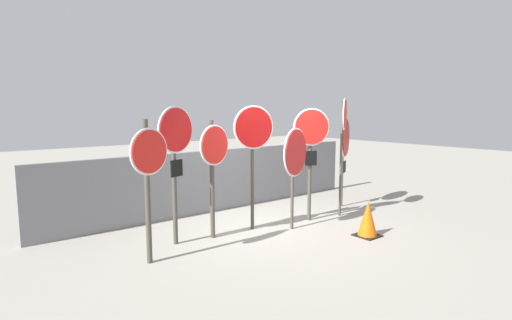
{
  "coord_description": "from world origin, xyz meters",
  "views": [
    {
      "loc": [
        -5.02,
        -5.87,
        2.36
      ],
      "look_at": [
        -0.34,
        0.0,
        1.4
      ],
      "focal_mm": 28.0,
      "sensor_mm": 36.0,
      "label": 1
    }
  ],
  "objects_px": {
    "stop_sign_1": "(175,147)",
    "stop_sign_3": "(253,139)",
    "stop_sign_0": "(149,169)",
    "stop_sign_5": "(311,141)",
    "stop_sign_4": "(295,157)",
    "stop_sign_7": "(345,142)",
    "stop_sign_2": "(214,159)",
    "traffic_cone_0": "(368,219)",
    "stop_sign_6": "(344,125)"
  },
  "relations": [
    {
      "from": "stop_sign_5",
      "to": "stop_sign_7",
      "type": "xyz_separation_m",
      "value": [
        1.56,
        0.36,
        -0.12
      ]
    },
    {
      "from": "stop_sign_1",
      "to": "stop_sign_5",
      "type": "bearing_deg",
      "value": -26.15
    },
    {
      "from": "stop_sign_1",
      "to": "stop_sign_6",
      "type": "distance_m",
      "value": 3.8
    },
    {
      "from": "stop_sign_4",
      "to": "stop_sign_5",
      "type": "bearing_deg",
      "value": -0.92
    },
    {
      "from": "stop_sign_0",
      "to": "stop_sign_1",
      "type": "relative_size",
      "value": 0.92
    },
    {
      "from": "stop_sign_4",
      "to": "traffic_cone_0",
      "type": "height_order",
      "value": "stop_sign_4"
    },
    {
      "from": "stop_sign_4",
      "to": "stop_sign_6",
      "type": "relative_size",
      "value": 0.77
    },
    {
      "from": "stop_sign_1",
      "to": "stop_sign_3",
      "type": "relative_size",
      "value": 0.99
    },
    {
      "from": "stop_sign_3",
      "to": "stop_sign_6",
      "type": "distance_m",
      "value": 2.22
    },
    {
      "from": "stop_sign_2",
      "to": "stop_sign_5",
      "type": "relative_size",
      "value": 0.91
    },
    {
      "from": "stop_sign_1",
      "to": "stop_sign_6",
      "type": "bearing_deg",
      "value": -26.82
    },
    {
      "from": "stop_sign_0",
      "to": "stop_sign_6",
      "type": "bearing_deg",
      "value": -18.2
    },
    {
      "from": "stop_sign_5",
      "to": "stop_sign_6",
      "type": "distance_m",
      "value": 0.92
    },
    {
      "from": "stop_sign_5",
      "to": "traffic_cone_0",
      "type": "xyz_separation_m",
      "value": [
        0.09,
        -1.4,
        -1.36
      ]
    },
    {
      "from": "stop_sign_0",
      "to": "stop_sign_7",
      "type": "relative_size",
      "value": 1.03
    },
    {
      "from": "stop_sign_1",
      "to": "traffic_cone_0",
      "type": "height_order",
      "value": "stop_sign_1"
    },
    {
      "from": "stop_sign_5",
      "to": "stop_sign_7",
      "type": "distance_m",
      "value": 1.6
    },
    {
      "from": "stop_sign_0",
      "to": "stop_sign_2",
      "type": "relative_size",
      "value": 1.02
    },
    {
      "from": "stop_sign_0",
      "to": "stop_sign_5",
      "type": "height_order",
      "value": "stop_sign_5"
    },
    {
      "from": "stop_sign_3",
      "to": "stop_sign_5",
      "type": "bearing_deg",
      "value": 1.18
    },
    {
      "from": "stop_sign_3",
      "to": "stop_sign_5",
      "type": "xyz_separation_m",
      "value": [
        1.33,
        -0.25,
        -0.09
      ]
    },
    {
      "from": "stop_sign_0",
      "to": "stop_sign_1",
      "type": "xyz_separation_m",
      "value": [
        0.73,
        0.54,
        0.24
      ]
    },
    {
      "from": "stop_sign_3",
      "to": "stop_sign_7",
      "type": "xyz_separation_m",
      "value": [
        2.88,
        0.11,
        -0.21
      ]
    },
    {
      "from": "stop_sign_5",
      "to": "stop_sign_7",
      "type": "height_order",
      "value": "stop_sign_5"
    },
    {
      "from": "stop_sign_2",
      "to": "stop_sign_3",
      "type": "relative_size",
      "value": 0.89
    },
    {
      "from": "stop_sign_3",
      "to": "stop_sign_6",
      "type": "bearing_deg",
      "value": 1.15
    },
    {
      "from": "stop_sign_1",
      "to": "stop_sign_0",
      "type": "bearing_deg",
      "value": -161.77
    },
    {
      "from": "stop_sign_4",
      "to": "stop_sign_5",
      "type": "height_order",
      "value": "stop_sign_5"
    },
    {
      "from": "stop_sign_4",
      "to": "traffic_cone_0",
      "type": "relative_size",
      "value": 2.98
    },
    {
      "from": "traffic_cone_0",
      "to": "stop_sign_6",
      "type": "bearing_deg",
      "value": 58.48
    },
    {
      "from": "stop_sign_1",
      "to": "stop_sign_2",
      "type": "height_order",
      "value": "stop_sign_1"
    },
    {
      "from": "stop_sign_3",
      "to": "traffic_cone_0",
      "type": "xyz_separation_m",
      "value": [
        1.42,
        -1.65,
        -1.46
      ]
    },
    {
      "from": "stop_sign_3",
      "to": "stop_sign_1",
      "type": "bearing_deg",
      "value": -173.52
    },
    {
      "from": "stop_sign_4",
      "to": "traffic_cone_0",
      "type": "xyz_separation_m",
      "value": [
        0.77,
        -1.16,
        -1.11
      ]
    },
    {
      "from": "stop_sign_5",
      "to": "stop_sign_1",
      "type": "bearing_deg",
      "value": -160.96
    },
    {
      "from": "stop_sign_4",
      "to": "stop_sign_7",
      "type": "height_order",
      "value": "stop_sign_7"
    },
    {
      "from": "stop_sign_4",
      "to": "stop_sign_1",
      "type": "bearing_deg",
      "value": 144.06
    },
    {
      "from": "stop_sign_3",
      "to": "stop_sign_4",
      "type": "height_order",
      "value": "stop_sign_3"
    },
    {
      "from": "stop_sign_4",
      "to": "stop_sign_7",
      "type": "relative_size",
      "value": 0.93
    },
    {
      "from": "stop_sign_2",
      "to": "traffic_cone_0",
      "type": "bearing_deg",
      "value": -51.68
    },
    {
      "from": "stop_sign_1",
      "to": "stop_sign_4",
      "type": "relative_size",
      "value": 1.2
    },
    {
      "from": "stop_sign_2",
      "to": "stop_sign_6",
      "type": "height_order",
      "value": "stop_sign_6"
    },
    {
      "from": "stop_sign_6",
      "to": "stop_sign_0",
      "type": "bearing_deg",
      "value": 144.85
    },
    {
      "from": "stop_sign_1",
      "to": "stop_sign_2",
      "type": "bearing_deg",
      "value": -27.78
    },
    {
      "from": "stop_sign_7",
      "to": "stop_sign_4",
      "type": "bearing_deg",
      "value": 165.57
    },
    {
      "from": "stop_sign_3",
      "to": "stop_sign_6",
      "type": "xyz_separation_m",
      "value": [
        2.17,
        -0.41,
        0.22
      ]
    },
    {
      "from": "traffic_cone_0",
      "to": "stop_sign_3",
      "type": "bearing_deg",
      "value": 130.63
    },
    {
      "from": "stop_sign_0",
      "to": "stop_sign_6",
      "type": "distance_m",
      "value": 4.5
    },
    {
      "from": "stop_sign_5",
      "to": "stop_sign_7",
      "type": "bearing_deg",
      "value": 39.98
    },
    {
      "from": "stop_sign_7",
      "to": "traffic_cone_0",
      "type": "bearing_deg",
      "value": -159.18
    }
  ]
}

